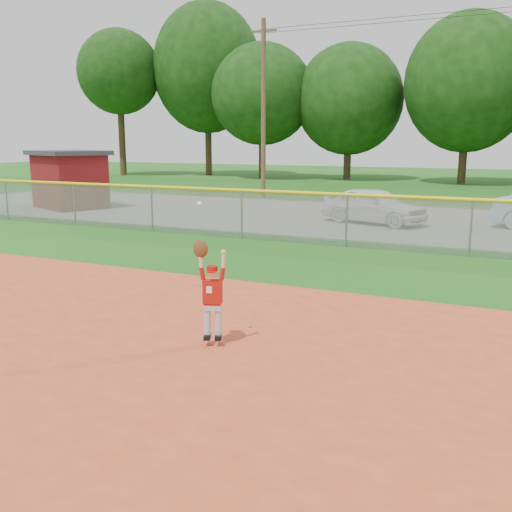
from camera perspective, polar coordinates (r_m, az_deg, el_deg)
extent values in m
plane|color=#1A5112|center=(7.80, -12.35, -11.43)|extent=(120.00, 120.00, 0.00)
cube|color=slate|center=(22.32, 13.25, 3.50)|extent=(44.00, 10.00, 0.03)
imported|color=white|center=(21.20, 11.74, 4.98)|extent=(4.12, 2.61, 1.31)
cube|color=#5D0D0F|center=(26.92, -18.13, 7.06)|extent=(3.67, 3.26, 2.37)
cube|color=#333338|center=(26.86, -18.30, 9.78)|extent=(4.17, 3.76, 0.19)
cube|color=gray|center=(16.44, 9.04, 3.48)|extent=(40.00, 0.03, 1.50)
cylinder|color=yellow|center=(16.36, 9.12, 6.08)|extent=(40.00, 0.10, 0.10)
cylinder|color=gray|center=(23.80, -23.66, 5.10)|extent=(0.06, 0.06, 1.50)
cylinder|color=gray|center=(21.43, -17.70, 4.92)|extent=(0.06, 0.06, 1.50)
cylinder|color=gray|center=(19.34, -10.36, 4.62)|extent=(0.06, 0.06, 1.50)
cylinder|color=gray|center=(17.64, -1.45, 4.15)|extent=(0.06, 0.06, 1.50)
cylinder|color=gray|center=(16.44, 9.04, 3.48)|extent=(0.06, 0.06, 1.50)
cylinder|color=gray|center=(15.87, 20.69, 2.59)|extent=(0.06, 0.06, 1.50)
cylinder|color=#4C3823|center=(30.38, 0.74, 14.32)|extent=(0.24, 0.24, 9.00)
cube|color=#4C3823|center=(30.81, 0.76, 21.59)|extent=(1.40, 0.10, 0.10)
cylinder|color=black|center=(28.38, 18.90, 21.67)|extent=(18.50, 0.02, 0.02)
cylinder|color=black|center=(28.42, 18.93, 22.07)|extent=(18.50, 0.02, 0.02)
cylinder|color=#422D1C|center=(51.57, -13.24, 11.13)|extent=(0.56, 0.56, 5.87)
ellipsoid|color=#193F0F|center=(51.88, -13.54, 17.47)|extent=(6.95, 6.95, 7.05)
cylinder|color=#422D1C|center=(50.70, -4.78, 11.51)|extent=(0.56, 0.56, 6.10)
ellipsoid|color=#193F0F|center=(51.05, -4.90, 18.22)|extent=(9.19, 9.19, 10.85)
cylinder|color=#422D1C|center=(46.31, 0.63, 10.53)|extent=(0.56, 0.56, 4.43)
ellipsoid|color=#193F0F|center=(46.44, 0.64, 15.88)|extent=(8.01, 8.01, 7.88)
cylinder|color=#422D1C|center=(45.60, 9.14, 10.17)|extent=(0.56, 0.56, 4.11)
ellipsoid|color=#193F0F|center=(45.70, 9.30, 15.20)|extent=(8.19, 8.19, 8.39)
cylinder|color=#422D1C|center=(43.00, 20.02, 9.91)|extent=(0.56, 0.56, 4.64)
ellipsoid|color=#193F0F|center=(43.16, 20.45, 15.93)|extent=(8.57, 8.57, 9.43)
cylinder|color=silver|center=(8.47, -4.87, -6.73)|extent=(0.13, 0.13, 0.46)
cylinder|color=silver|center=(8.44, -3.76, -6.76)|extent=(0.13, 0.13, 0.46)
cube|color=black|center=(8.50, -4.88, -8.04)|extent=(0.15, 0.20, 0.06)
cube|color=black|center=(8.48, -3.77, -8.09)|extent=(0.15, 0.20, 0.06)
cube|color=silver|center=(8.38, -4.35, -5.08)|extent=(0.27, 0.20, 0.09)
cube|color=maroon|center=(8.36, -4.35, -4.72)|extent=(0.28, 0.22, 0.04)
cube|color=#AC130C|center=(8.31, -4.37, -3.56)|extent=(0.31, 0.23, 0.35)
cube|color=white|center=(8.23, -4.71, -3.39)|extent=(0.08, 0.03, 0.10)
sphere|color=beige|center=(8.24, -4.40, -1.56)|extent=(0.20, 0.20, 0.16)
cylinder|color=#AB0F0A|center=(8.23, -4.41, -1.25)|extent=(0.20, 0.20, 0.07)
cube|color=#AB0F0A|center=(8.16, -4.49, -1.60)|extent=(0.14, 0.13, 0.01)
cylinder|color=#AC130C|center=(8.27, -5.40, -1.76)|extent=(0.11, 0.09, 0.19)
cylinder|color=beige|center=(8.23, -5.55, -0.45)|extent=(0.08, 0.08, 0.20)
ellipsoid|color=#4C2D14|center=(8.20, -5.58, 0.74)|extent=(0.26, 0.18, 0.27)
sphere|color=white|center=(8.10, -5.66, 5.21)|extent=(0.09, 0.09, 0.07)
cylinder|color=#AC130C|center=(8.23, -3.39, -1.80)|extent=(0.11, 0.09, 0.19)
cylinder|color=beige|center=(8.18, -3.28, -0.49)|extent=(0.08, 0.08, 0.20)
sphere|color=beige|center=(8.16, -3.29, 0.39)|extent=(0.09, 0.09, 0.07)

